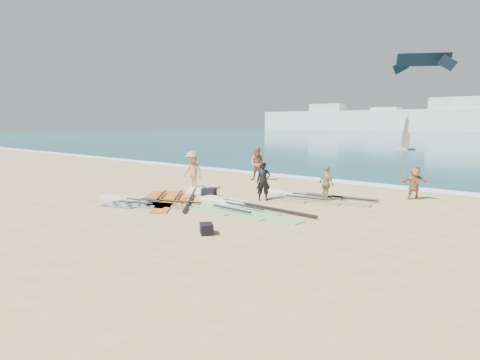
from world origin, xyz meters
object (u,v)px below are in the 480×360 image
Objects in this scene: gear_bag_far at (206,229)px; person_wetsuit at (263,181)px; rig_red at (182,195)px; beachgoer_mid at (192,171)px; rig_green at (237,207)px; rig_orange at (303,196)px; beachgoer_left at (258,164)px; rig_grey at (136,201)px; gear_bag_near at (209,193)px; beachgoer_back at (326,184)px; beachgoer_right at (414,182)px.

person_wetsuit is (-1.73, 5.43, 0.69)m from gear_bag_far.
beachgoer_mid is (-0.84, 1.54, 0.94)m from rig_red.
gear_bag_far is 8.23m from beachgoer_mid.
rig_orange is (0.91, 3.69, -0.00)m from rig_green.
person_wetsuit is 4.41m from beachgoer_mid.
beachgoer_left is at bearing 141.58° from rig_orange.
beachgoer_mid is at bearing 138.51° from gear_bag_far.
rig_green is (4.06, 1.92, 0.00)m from rig_grey.
rig_green is 2.75m from gear_bag_near.
person_wetsuit is (-0.95, -1.79, 0.81)m from rig_orange.
rig_orange is 3.57× the size of beachgoer_back.
beachgoer_back is at bearing -15.66° from rig_orange.
rig_orange is 7.27m from gear_bag_far.
rig_orange is 4.33m from gear_bag_near.
rig_orange is 2.18m from person_wetsuit.
rig_red is 9.43× the size of gear_bag_near.
gear_bag_near is 0.36× the size of person_wetsuit.
beachgoer_left is at bearing 141.67° from rig_red.
beachgoer_left is (0.25, 8.51, 0.95)m from rig_grey.
beachgoer_back is at bearing -7.86° from person_wetsuit.
gear_bag_near is 5.73m from beachgoer_left.
gear_bag_near is (1.07, 0.72, 0.15)m from rig_red.
beachgoer_right is at bearing -19.90° from beachgoer_left.
rig_green is 3.92m from gear_bag_far.
rig_grey is 3.93m from beachgoer_mid.
beachgoer_left is (-3.76, 4.71, 0.14)m from person_wetsuit.
beachgoer_back is 1.02× the size of beachgoer_right.
beachgoer_mid reaches higher than beachgoer_right.
person_wetsuit is at bearing -124.57° from rig_orange.
rig_green is at bearing -22.80° from gear_bag_near.
rig_orange is at bearing -49.70° from beachgoer_left.
rig_green is 9.50× the size of gear_bag_near.
rig_red is 10.53m from beachgoer_right.
beachgoer_left reaches higher than rig_green.
gear_bag_far is 0.27× the size of beachgoer_left.
rig_grey is 8.29m from beachgoer_back.
rig_grey is 3.18× the size of beachgoer_right.
rig_orange is 2.84× the size of beachgoer_mid.
beachgoer_mid is (-0.64, -4.71, -0.01)m from beachgoer_left.
beachgoer_mid is 1.28× the size of beachgoer_right.
rig_green is 3.81× the size of beachgoer_right.
rig_grey is 3.35m from gear_bag_near.
gear_bag_near is 5.34m from beachgoer_back.
beachgoer_back reaches higher than gear_bag_far.
rig_grey is at bearing -51.60° from rig_red.
beachgoer_back is at bearing -45.44° from beachgoer_left.
gear_bag_near reaches higher than rig_orange.
beachgoer_mid is at bearing -115.73° from beachgoer_left.
person_wetsuit reaches higher than gear_bag_far.
person_wetsuit reaches higher than rig_grey.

